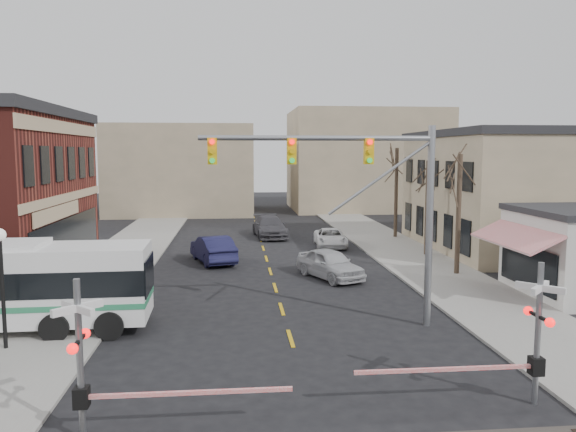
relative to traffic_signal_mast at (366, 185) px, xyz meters
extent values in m
plane|color=black|center=(-3.07, -3.12, -5.69)|extent=(160.00, 160.00, 0.00)
cube|color=gray|center=(-12.57, 16.88, -5.63)|extent=(5.00, 60.00, 0.12)
cube|color=gray|center=(6.43, 16.88, -5.63)|extent=(5.00, 60.00, 0.12)
cube|color=tan|center=(-15.02, 12.88, -1.39)|extent=(0.10, 15.00, 0.50)
cube|color=tan|center=(-15.02, 12.88, 2.71)|extent=(0.10, 15.00, 0.70)
cube|color=black|center=(-15.02, 12.88, -3.89)|extent=(0.08, 13.00, 2.60)
cube|color=gray|center=(18.93, 16.88, -1.69)|extent=(20.00, 15.00, 8.00)
cube|color=#262628|center=(18.93, 16.88, 2.56)|extent=(20.30, 15.30, 0.50)
cube|color=red|center=(8.13, 3.88, -2.69)|extent=(1.68, 6.00, 0.87)
cylinder|color=#382B21|center=(7.43, 8.88, -2.20)|extent=(0.28, 0.28, 6.75)
cylinder|color=#382B21|center=(7.73, 14.88, -2.42)|extent=(0.28, 0.28, 6.30)
cylinder|color=#382B21|center=(7.93, 22.88, -1.97)|extent=(0.28, 0.28, 7.20)
cylinder|color=gray|center=(2.58, 0.00, -1.69)|extent=(0.28, 0.28, 8.00)
cylinder|color=gray|center=(-1.93, 0.00, 1.81)|extent=(9.02, 0.20, 0.20)
cube|color=gold|center=(0.08, 0.00, 1.31)|extent=(0.35, 0.30, 1.00)
cube|color=gold|center=(-2.92, 0.00, 1.31)|extent=(0.35, 0.30, 1.00)
cube|color=gold|center=(-5.92, 0.00, 1.31)|extent=(0.35, 0.30, 1.00)
cylinder|color=gray|center=(-8.82, -8.09, -3.69)|extent=(0.16, 0.16, 4.00)
cube|color=silver|center=(-8.82, -8.09, -2.39)|extent=(1.00, 1.00, 0.18)
cube|color=silver|center=(-8.82, -8.09, -2.39)|extent=(1.00, 1.00, 0.18)
sphere|color=#FF0C0C|center=(-8.82, -8.64, -3.19)|extent=(0.26, 0.26, 0.26)
sphere|color=#FF0C0C|center=(-8.82, -7.54, -3.19)|extent=(0.26, 0.26, 0.26)
cube|color=black|center=(-8.82, -8.09, -4.59)|extent=(0.35, 0.35, 0.50)
cube|color=#FF0C0C|center=(-6.22, -8.09, -4.59)|extent=(5.00, 0.10, 0.10)
cylinder|color=gray|center=(3.13, -7.23, -3.69)|extent=(0.16, 0.16, 4.00)
cube|color=silver|center=(3.13, -7.23, -2.39)|extent=(1.00, 1.00, 0.18)
cube|color=silver|center=(3.13, -7.23, -2.39)|extent=(1.00, 1.00, 0.18)
sphere|color=#FF0C0C|center=(3.13, -7.78, -3.19)|extent=(0.26, 0.26, 0.26)
sphere|color=#FF0C0C|center=(3.13, -6.68, -3.19)|extent=(0.26, 0.26, 0.26)
cube|color=black|center=(3.13, -7.23, -4.59)|extent=(0.35, 0.35, 0.50)
cube|color=#FF0C0C|center=(0.53, -7.23, -4.59)|extent=(5.00, 0.10, 0.10)
cylinder|color=black|center=(-13.17, -1.49, -3.64)|extent=(0.14, 0.14, 3.87)
imported|color=#B0B1B5|center=(0.12, 8.80, -4.88)|extent=(3.70, 5.15, 1.63)
imported|color=#17173A|center=(-6.51, 14.00, -4.83)|extent=(3.26, 5.53, 1.72)
imported|color=white|center=(1.93, 19.20, -5.03)|extent=(2.51, 4.91, 1.33)
imported|color=#414045|center=(-2.23, 24.40, -4.84)|extent=(2.92, 6.09, 1.71)
imported|color=#5F564C|center=(-12.46, 1.92, -4.64)|extent=(0.51, 0.72, 1.88)
imported|color=#33365A|center=(-14.37, 4.04, -4.79)|extent=(0.96, 0.96, 1.57)
camera|label=1|loc=(-5.10, -21.40, 1.26)|focal=35.00mm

